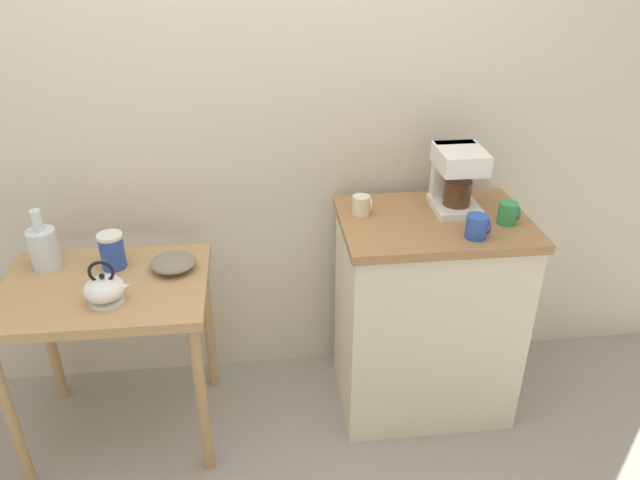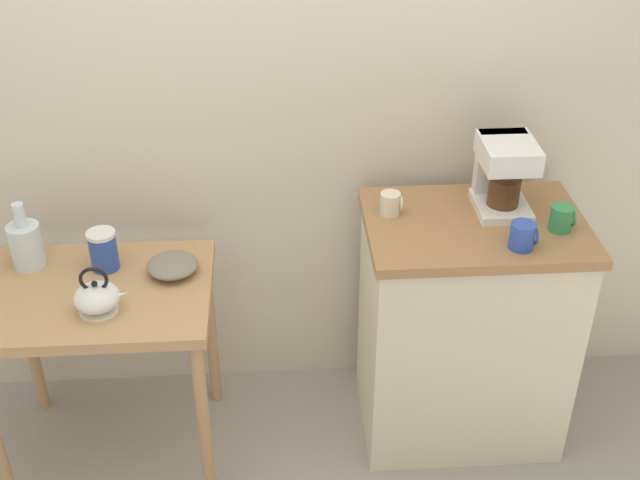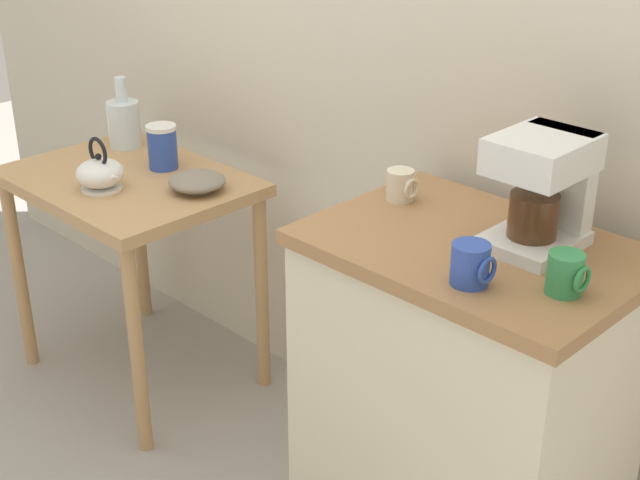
% 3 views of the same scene
% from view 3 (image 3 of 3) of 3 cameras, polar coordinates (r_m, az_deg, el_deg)
% --- Properties ---
extents(ground_plane, '(8.00, 8.00, 0.00)m').
position_cam_3_polar(ground_plane, '(2.96, -3.72, -12.18)').
color(ground_plane, gray).
extents(wooden_table, '(0.78, 0.58, 0.75)m').
position_cam_3_polar(wooden_table, '(3.01, -11.83, 2.05)').
color(wooden_table, tan).
rests_on(wooden_table, ground_plane).
extents(kitchen_counter, '(0.75, 0.54, 0.92)m').
position_cam_3_polar(kitchen_counter, '(2.31, 8.91, -10.51)').
color(kitchen_counter, beige).
rests_on(kitchen_counter, ground_plane).
extents(bowl_stoneware, '(0.18, 0.18, 0.06)m').
position_cam_3_polar(bowl_stoneware, '(2.81, -7.73, 3.68)').
color(bowl_stoneware, gray).
rests_on(bowl_stoneware, wooden_table).
extents(teakettle, '(0.18, 0.15, 0.17)m').
position_cam_3_polar(teakettle, '(2.87, -13.65, 4.11)').
color(teakettle, white).
rests_on(teakettle, wooden_table).
extents(glass_carafe_vase, '(0.11, 0.11, 0.25)m').
position_cam_3_polar(glass_carafe_vase, '(3.23, -12.23, 7.26)').
color(glass_carafe_vase, silver).
rests_on(glass_carafe_vase, wooden_table).
extents(canister_enamel, '(0.10, 0.10, 0.15)m').
position_cam_3_polar(canister_enamel, '(3.00, -9.89, 5.81)').
color(canister_enamel, '#2D4CAD').
rests_on(canister_enamel, wooden_table).
extents(coffee_maker, '(0.18, 0.22, 0.26)m').
position_cam_3_polar(coffee_maker, '(2.05, 13.92, 3.35)').
color(coffee_maker, white).
rests_on(coffee_maker, kitchen_counter).
extents(mug_tall_green, '(0.08, 0.07, 0.09)m').
position_cam_3_polar(mug_tall_green, '(1.88, 15.22, -2.07)').
color(mug_tall_green, '#338C4C').
rests_on(mug_tall_green, kitchen_counter).
extents(mug_blue, '(0.09, 0.08, 0.09)m').
position_cam_3_polar(mug_blue, '(1.88, 9.49, -1.53)').
color(mug_blue, '#2D4CAD').
rests_on(mug_blue, kitchen_counter).
extents(mug_small_cream, '(0.08, 0.07, 0.08)m').
position_cam_3_polar(mug_small_cream, '(2.27, 5.12, 3.45)').
color(mug_small_cream, beige).
rests_on(mug_small_cream, kitchen_counter).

